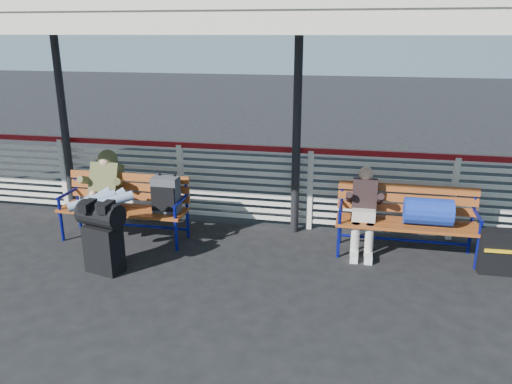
% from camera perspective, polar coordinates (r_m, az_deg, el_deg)
% --- Properties ---
extents(ground, '(60.00, 60.00, 0.00)m').
position_cam_1_polar(ground, '(6.41, -14.14, -8.91)').
color(ground, black).
rests_on(ground, ground).
extents(fence, '(12.08, 0.08, 1.24)m').
position_cam_1_polar(fence, '(7.80, -8.58, 1.51)').
color(fence, silver).
rests_on(fence, ground).
extents(canopy, '(12.60, 3.60, 3.16)m').
position_cam_1_polar(canopy, '(6.54, -12.83, 19.30)').
color(canopy, silver).
rests_on(canopy, ground).
extents(luggage_stack, '(0.60, 0.43, 0.90)m').
position_cam_1_polar(luggage_stack, '(6.33, -17.14, -4.63)').
color(luggage_stack, black).
rests_on(luggage_stack, ground).
extents(bench_left, '(1.80, 0.56, 0.96)m').
position_cam_1_polar(bench_left, '(7.13, -13.12, -0.75)').
color(bench_left, brown).
rests_on(bench_left, ground).
extents(bench_right, '(1.80, 0.56, 0.92)m').
position_cam_1_polar(bench_right, '(6.77, 17.98, -2.30)').
color(bench_right, brown).
rests_on(bench_right, ground).
extents(traveler_man, '(0.94, 1.64, 0.77)m').
position_cam_1_polar(traveler_man, '(6.98, -17.18, -0.45)').
color(traveler_man, '#8399B1').
rests_on(traveler_man, ground).
extents(companion_person, '(0.32, 0.66, 1.15)m').
position_cam_1_polar(companion_person, '(6.71, 12.22, -1.99)').
color(companion_person, '#BDB5AB').
rests_on(companion_person, ground).
extents(suitcase_side, '(0.41, 0.26, 0.55)m').
position_cam_1_polar(suitcase_side, '(6.78, 25.75, -6.13)').
color(suitcase_side, black).
rests_on(suitcase_side, ground).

